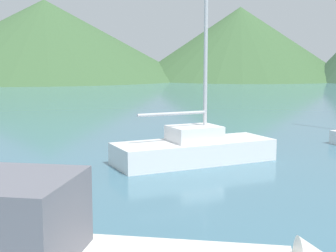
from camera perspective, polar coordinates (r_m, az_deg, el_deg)
The scene contains 3 objects.
sailboat_inner at distance 14.73m, azimuth 3.22°, elevation -2.61°, with size 5.21×4.18×8.03m.
hill_central at distance 87.07m, azimuth -14.75°, elevation 10.13°, with size 52.02×52.02×13.98m.
hill_east at distance 86.24m, azimuth 8.75°, elevation 9.93°, with size 38.57×38.57×12.82m.
Camera 1 is at (1.17, -0.02, 3.15)m, focal length 50.00 mm.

